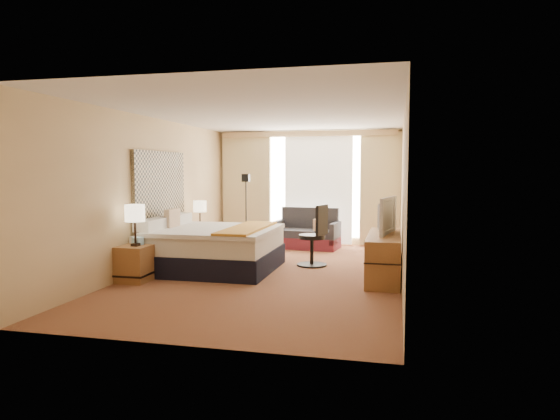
% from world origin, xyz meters
% --- Properties ---
extents(floor, '(4.20, 7.00, 0.02)m').
position_xyz_m(floor, '(0.00, 0.00, 0.00)').
color(floor, maroon).
rests_on(floor, ground).
extents(ceiling, '(4.20, 7.00, 0.02)m').
position_xyz_m(ceiling, '(0.00, 0.00, 2.60)').
color(ceiling, silver).
rests_on(ceiling, wall_back).
extents(wall_back, '(4.20, 0.02, 2.60)m').
position_xyz_m(wall_back, '(0.00, 3.50, 1.30)').
color(wall_back, '#D8B784').
rests_on(wall_back, ground).
extents(wall_front, '(4.20, 0.02, 2.60)m').
position_xyz_m(wall_front, '(0.00, -3.50, 1.30)').
color(wall_front, '#D8B784').
rests_on(wall_front, ground).
extents(wall_left, '(0.02, 7.00, 2.60)m').
position_xyz_m(wall_left, '(-2.10, 0.00, 1.30)').
color(wall_left, '#D8B784').
rests_on(wall_left, ground).
extents(wall_right, '(0.02, 7.00, 2.60)m').
position_xyz_m(wall_right, '(2.10, 0.00, 1.30)').
color(wall_right, '#D8B784').
rests_on(wall_right, ground).
extents(headboard, '(0.06, 1.85, 1.50)m').
position_xyz_m(headboard, '(-2.06, 0.20, 1.28)').
color(headboard, black).
rests_on(headboard, wall_left).
extents(nightstand_left, '(0.45, 0.52, 0.55)m').
position_xyz_m(nightstand_left, '(-1.87, -1.05, 0.28)').
color(nightstand_left, '#9B6638').
rests_on(nightstand_left, floor).
extents(nightstand_right, '(0.45, 0.52, 0.55)m').
position_xyz_m(nightstand_right, '(-1.87, 1.45, 0.28)').
color(nightstand_right, '#9B6638').
rests_on(nightstand_right, floor).
extents(media_dresser, '(0.50, 1.80, 0.70)m').
position_xyz_m(media_dresser, '(1.83, 0.00, 0.35)').
color(media_dresser, '#9B6638').
rests_on(media_dresser, floor).
extents(window, '(2.30, 0.02, 2.30)m').
position_xyz_m(window, '(0.25, 3.47, 1.32)').
color(window, silver).
rests_on(window, wall_back).
extents(curtains, '(4.12, 0.19, 2.56)m').
position_xyz_m(curtains, '(-0.00, 3.39, 1.41)').
color(curtains, beige).
rests_on(curtains, floor).
extents(bed, '(2.12, 1.93, 1.03)m').
position_xyz_m(bed, '(-1.06, 0.09, 0.38)').
color(bed, black).
rests_on(bed, floor).
extents(loveseat, '(1.47, 0.89, 0.87)m').
position_xyz_m(loveseat, '(0.10, 2.82, 0.29)').
color(loveseat, maroon).
rests_on(loveseat, floor).
extents(floor_lamp, '(0.20, 0.20, 1.62)m').
position_xyz_m(floor_lamp, '(-1.15, 2.36, 1.14)').
color(floor_lamp, black).
rests_on(floor_lamp, floor).
extents(desk_chair, '(0.53, 0.53, 1.09)m').
position_xyz_m(desk_chair, '(0.61, 0.79, 0.49)').
color(desk_chair, black).
rests_on(desk_chair, floor).
extents(lamp_left, '(0.30, 0.30, 0.63)m').
position_xyz_m(lamp_left, '(-1.84, -1.08, 1.04)').
color(lamp_left, black).
rests_on(lamp_left, nightstand_left).
extents(lamp_right, '(0.26, 0.26, 0.54)m').
position_xyz_m(lamp_right, '(-1.82, 1.40, 0.97)').
color(lamp_right, black).
rests_on(lamp_right, nightstand_right).
extents(tissue_box, '(0.16, 0.16, 0.12)m').
position_xyz_m(tissue_box, '(-1.87, -0.97, 0.61)').
color(tissue_box, '#9CD3F1').
rests_on(tissue_box, nightstand_left).
extents(telephone, '(0.20, 0.17, 0.07)m').
position_xyz_m(telephone, '(-1.85, 1.53, 0.59)').
color(telephone, black).
rests_on(telephone, nightstand_right).
extents(television, '(0.32, 1.01, 0.58)m').
position_xyz_m(television, '(1.78, 0.12, 0.99)').
color(television, black).
rests_on(television, media_dresser).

